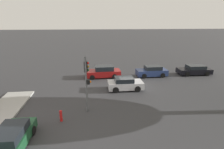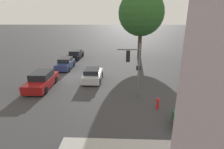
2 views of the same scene
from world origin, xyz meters
TOP-DOWN VIEW (x-y plane):
  - ground_plane at (0.00, 0.00)m, footprint 300.00×300.00m
  - street_tree at (-10.71, 8.61)m, footprint 7.32×7.32m
  - traffic_signal at (5.13, 6.32)m, footprint 0.58×2.00m
  - crossing_car_0 at (1.10, 2.28)m, footprint 3.84×1.96m
  - crossing_car_1 at (-9.80, -2.26)m, footprint 4.65×2.11m
  - crossing_car_2 at (3.21, -2.49)m, footprint 4.75×2.13m
  - crossing_car_3 at (-3.48, -2.12)m, footprint 4.18×1.89m
  - parked_car_0 at (9.57, 10.94)m, footprint 1.88×4.57m
  - fire_hydrant at (7.12, 8.10)m, footprint 0.22×0.22m

SIDE VIEW (x-z plane):
  - ground_plane at x=0.00m, z-range 0.00..0.00m
  - fire_hydrant at x=7.12m, z-range 0.03..0.95m
  - parked_car_0 at x=9.57m, z-range -0.03..1.28m
  - crossing_car_1 at x=-9.80m, z-range -0.02..1.32m
  - crossing_car_0 at x=1.10m, z-range -0.03..1.37m
  - crossing_car_3 at x=-3.48m, z-range -0.04..1.44m
  - crossing_car_2 at x=3.21m, z-range -0.05..1.52m
  - traffic_signal at x=5.13m, z-range 0.72..5.44m
  - street_tree at x=-10.71m, z-range 1.81..12.79m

